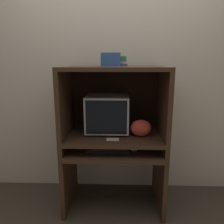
# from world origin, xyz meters

# --- Properties ---
(ground_plane) EXTENTS (12.00, 12.00, 0.00)m
(ground_plane) POSITION_xyz_m (0.00, 0.00, 0.00)
(ground_plane) COLOR #3D3328
(wall_back) EXTENTS (6.00, 0.06, 2.60)m
(wall_back) POSITION_xyz_m (0.00, 0.67, 1.30)
(wall_back) COLOR beige
(wall_back) RESTS_ON ground_plane
(desk_base) EXTENTS (0.96, 0.64, 0.63)m
(desk_base) POSITION_xyz_m (0.00, 0.27, 0.40)
(desk_base) COLOR #382316
(desk_base) RESTS_ON ground_plane
(desk_monitor_shelf) EXTENTS (0.96, 0.61, 0.13)m
(desk_monitor_shelf) POSITION_xyz_m (0.00, 0.30, 0.72)
(desk_monitor_shelf) COLOR #382316
(desk_monitor_shelf) RESTS_ON desk_base
(hutch_upper) EXTENTS (0.96, 0.61, 0.65)m
(hutch_upper) POSITION_xyz_m (0.00, 0.34, 1.18)
(hutch_upper) COLOR #382316
(hutch_upper) RESTS_ON desk_monitor_shelf
(crt_monitor) EXTENTS (0.41, 0.40, 0.37)m
(crt_monitor) POSITION_xyz_m (-0.07, 0.39, 0.94)
(crt_monitor) COLOR #B2B2B7
(crt_monitor) RESTS_ON desk_monitor_shelf
(keyboard) EXTENTS (0.41, 0.15, 0.03)m
(keyboard) POSITION_xyz_m (-0.06, 0.19, 0.64)
(keyboard) COLOR black
(keyboard) RESTS_ON desk_base
(mouse) EXTENTS (0.06, 0.04, 0.03)m
(mouse) POSITION_xyz_m (0.19, 0.18, 0.64)
(mouse) COLOR #B7B7B7
(mouse) RESTS_ON desk_base
(snack_bag) EXTENTS (0.19, 0.15, 0.16)m
(snack_bag) POSITION_xyz_m (0.25, 0.25, 0.83)
(snack_bag) COLOR #BC382D
(snack_bag) RESTS_ON desk_monitor_shelf
(book_stack) EXTENTS (0.19, 0.13, 0.09)m
(book_stack) POSITION_xyz_m (0.02, 0.33, 1.44)
(book_stack) COLOR #4C4C51
(book_stack) RESTS_ON hutch_upper
(paper_card) EXTENTS (0.11, 0.07, 0.00)m
(paper_card) POSITION_xyz_m (-0.01, 0.14, 0.75)
(paper_card) COLOR #CCB28C
(paper_card) RESTS_ON desk_monitor_shelf
(storage_box) EXTENTS (0.17, 0.14, 0.12)m
(storage_box) POSITION_xyz_m (-0.03, 0.24, 1.46)
(storage_box) COLOR navy
(storage_box) RESTS_ON hutch_upper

